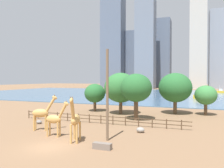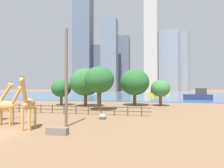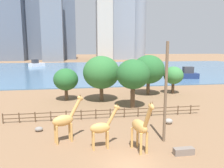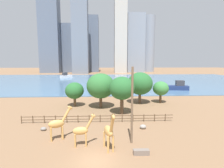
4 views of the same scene
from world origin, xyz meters
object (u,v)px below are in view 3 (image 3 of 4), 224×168
at_px(tree_right_small, 133,75).
at_px(feeding_trough, 184,151).
at_px(boat_tug, 37,64).
at_px(boat_barge, 185,74).
at_px(giraffe_tall, 102,128).
at_px(giraffe_companion, 65,120).
at_px(boat_sailboat, 132,70).
at_px(giraffe_young, 141,127).
at_px(tree_center_broad, 66,80).
at_px(boat_ferry, 132,63).
at_px(tree_left_large, 101,73).
at_px(boulder_by_pole, 169,121).
at_px(utility_pole, 166,93).
at_px(boulder_near_fence, 39,129).
at_px(tree_right_tall, 173,75).
at_px(tree_left_small, 149,69).

bearing_deg(tree_right_small, feeding_trough, -87.61).
height_order(boat_tug, boat_barge, boat_barge).
bearing_deg(giraffe_tall, feeding_trough, -24.32).
height_order(giraffe_companion, boat_sailboat, giraffe_companion).
distance_m(giraffe_young, boat_barge, 49.36).
xyz_separation_m(giraffe_tall, giraffe_companion, (-3.41, 2.01, 0.22)).
bearing_deg(tree_center_broad, boat_ferry, 67.42).
xyz_separation_m(tree_left_large, tree_center_broad, (-6.08, 1.48, -1.29)).
bearing_deg(feeding_trough, tree_left_large, 103.52).
relative_size(boulder_by_pole, boat_barge, 0.12).
distance_m(tree_center_broad, boat_barge, 39.68).
height_order(giraffe_tall, giraffe_companion, giraffe_companion).
distance_m(giraffe_companion, boat_ferry, 96.96).
xyz_separation_m(utility_pole, boulder_near_fence, (-12.75, 4.66, -4.64)).
xyz_separation_m(boulder_near_fence, boulder_by_pole, (15.29, 0.03, 0.06)).
relative_size(tree_right_tall, tree_left_small, 0.70).
bearing_deg(giraffe_young, giraffe_companion, -131.63).
height_order(boulder_by_pole, tree_left_small, tree_left_small).
height_order(tree_left_small, boat_barge, tree_left_small).
bearing_deg(utility_pole, tree_right_tall, 63.49).
relative_size(tree_left_small, boat_ferry, 1.78).
bearing_deg(tree_center_broad, tree_left_large, -13.71).
xyz_separation_m(utility_pole, tree_right_tall, (10.76, 21.56, -1.24)).
relative_size(tree_right_tall, tree_right_small, 0.73).
xyz_separation_m(tree_left_large, boat_sailboat, (15.42, 39.26, -3.82)).
bearing_deg(boat_sailboat, feeding_trough, -158.50).
bearing_deg(feeding_trough, giraffe_companion, 157.23).
relative_size(boulder_near_fence, tree_left_large, 0.11).
height_order(utility_pole, tree_right_small, utility_pole).
distance_m(tree_center_broad, boat_sailboat, 43.54).
distance_m(boulder_near_fence, tree_left_large, 16.13).
height_order(giraffe_young, tree_center_broad, tree_center_broad).
height_order(giraffe_young, feeding_trough, giraffe_young).
xyz_separation_m(feeding_trough, tree_left_small, (4.75, 24.12, 4.69)).
height_order(giraffe_young, utility_pole, utility_pole).
distance_m(utility_pole, boat_barge, 46.49).
xyz_separation_m(giraffe_companion, boulder_near_fence, (-3.07, 3.23, -1.96)).
xyz_separation_m(tree_right_tall, tree_right_small, (-10.75, -9.09, 1.51)).
bearing_deg(boulder_near_fence, giraffe_companion, -46.40).
distance_m(giraffe_young, boat_tug, 94.72).
bearing_deg(giraffe_tall, giraffe_young, -24.71).
distance_m(tree_left_large, tree_right_small, 6.63).
height_order(giraffe_tall, tree_left_small, tree_left_small).
height_order(giraffe_tall, boat_tug, giraffe_tall).
bearing_deg(boat_tug, tree_right_small, -118.78).
distance_m(feeding_trough, boat_sailboat, 60.62).
relative_size(utility_pole, tree_left_small, 1.26).
height_order(giraffe_companion, tree_left_large, tree_left_large).
distance_m(utility_pole, tree_left_large, 18.05).
distance_m(tree_left_large, tree_left_small, 10.34).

